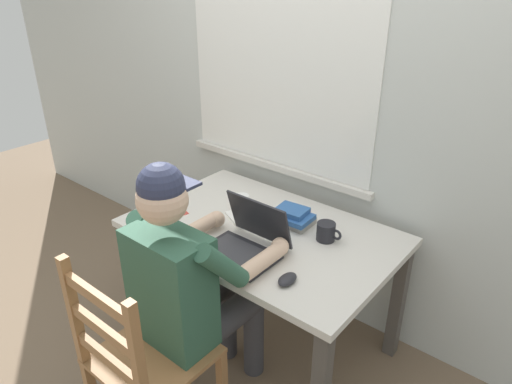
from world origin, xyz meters
TOP-DOWN VIEW (x-y plane):
  - ground_plane at (0.00, 0.00)m, footprint 8.00×8.00m
  - back_wall at (-0.01, 0.49)m, footprint 6.00×0.08m
  - desk at (0.00, 0.00)m, footprint 1.28×0.82m
  - seated_person at (0.02, -0.49)m, footprint 0.50×0.60m
  - wooden_chair at (0.02, -0.77)m, footprint 0.42×0.42m
  - laptop at (0.07, -0.19)m, footprint 0.33×0.30m
  - computer_mouse at (0.35, -0.27)m, footprint 0.06×0.10m
  - coffee_mug_white at (-0.19, 0.07)m, footprint 0.12×0.08m
  - coffee_mug_dark at (0.29, 0.11)m, footprint 0.13×0.09m
  - book_stack_main at (0.09, 0.14)m, footprint 0.21×0.16m
  - paper_pile_near_laptop at (0.11, -0.25)m, footprint 0.23×0.21m
  - paper_pile_back_corner at (-0.13, 0.03)m, footprint 0.24×0.22m
  - landscape_photo_print at (-0.46, -0.14)m, footprint 0.15×0.12m

SIDE VIEW (x-z plane):
  - ground_plane at x=0.00m, z-range 0.00..0.00m
  - wooden_chair at x=0.02m, z-range -0.01..0.93m
  - desk at x=0.00m, z-range 0.26..0.96m
  - seated_person at x=0.02m, z-range 0.06..1.30m
  - landscape_photo_print at x=-0.46m, z-range 0.70..0.71m
  - paper_pile_back_corner at x=-0.13m, z-range 0.70..0.71m
  - paper_pile_near_laptop at x=0.11m, z-range 0.70..0.71m
  - computer_mouse at x=0.35m, z-range 0.70..0.74m
  - book_stack_main at x=0.09m, z-range 0.70..0.79m
  - coffee_mug_dark at x=0.29m, z-range 0.70..0.79m
  - coffee_mug_white at x=-0.19m, z-range 0.70..0.79m
  - laptop at x=0.07m, z-range 0.64..0.87m
  - back_wall at x=-0.01m, z-range 0.00..2.60m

